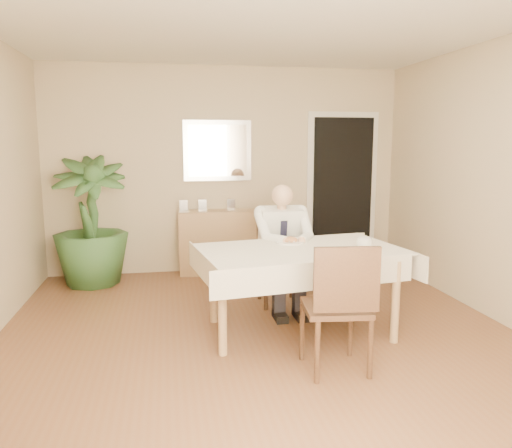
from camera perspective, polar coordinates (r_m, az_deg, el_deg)
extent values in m
plane|color=brown|center=(4.29, 0.85, -13.40)|extent=(5.00, 5.00, 0.00)
plane|color=silver|center=(4.06, 0.95, 22.76)|extent=(5.00, 5.00, 0.00)
cube|color=tan|center=(6.43, -3.40, 6.14)|extent=(4.50, 0.02, 2.60)
cube|color=tan|center=(1.61, 18.22, -3.90)|extent=(4.50, 0.02, 2.60)
cube|color=white|center=(1.61, 18.15, 1.48)|extent=(1.34, 0.02, 1.44)
cube|color=white|center=(1.62, 17.82, 1.57)|extent=(1.18, 0.02, 1.28)
cube|color=white|center=(6.80, 9.75, 3.66)|extent=(0.96, 0.03, 2.10)
cube|color=black|center=(6.77, 9.84, 3.63)|extent=(0.80, 0.05, 1.95)
cube|color=silver|center=(6.39, -4.42, 8.35)|extent=(0.86, 0.03, 0.76)
cube|color=white|center=(6.37, -4.40, 8.35)|extent=(0.74, 0.02, 0.64)
cube|color=#9C7A4E|center=(4.32, 5.07, -3.21)|extent=(1.71, 1.12, 0.04)
cube|color=beige|center=(4.32, 5.08, -2.88)|extent=(1.83, 1.24, 0.01)
cube|color=beige|center=(3.88, 7.00, -5.94)|extent=(1.68, 0.26, 0.22)
cube|color=beige|center=(4.81, 3.50, -2.88)|extent=(1.68, 0.26, 0.22)
cube|color=beige|center=(4.20, -6.24, -4.72)|extent=(0.16, 0.99, 0.22)
cube|color=beige|center=(4.63, 15.28, -3.67)|extent=(0.16, 0.99, 0.22)
cylinder|color=#9C7A4E|center=(3.94, -3.87, -10.04)|extent=(0.07, 0.07, 0.70)
cylinder|color=#9C7A4E|center=(4.33, 15.65, -8.57)|extent=(0.07, 0.07, 0.70)
cylinder|color=#9C7A4E|center=(4.64, -4.88, -7.04)|extent=(0.07, 0.07, 0.70)
cylinder|color=#9C7A4E|center=(4.98, 11.95, -6.08)|extent=(0.07, 0.07, 0.70)
cube|color=#432916|center=(5.15, 2.68, -4.60)|extent=(0.45, 0.45, 0.04)
cube|color=#432916|center=(5.27, 2.26, -1.55)|extent=(0.41, 0.08, 0.41)
cylinder|color=#432916|center=(5.00, 1.14, -7.60)|extent=(0.04, 0.04, 0.40)
cylinder|color=#432916|center=(5.08, 5.05, -7.37)|extent=(0.04, 0.04, 0.40)
cylinder|color=#432916|center=(5.33, 0.40, -6.52)|extent=(0.04, 0.04, 0.40)
cylinder|color=#432916|center=(5.41, 4.07, -6.33)|extent=(0.04, 0.04, 0.40)
cube|color=#432916|center=(3.72, 9.10, -9.44)|extent=(0.50, 0.50, 0.04)
cube|color=#432916|center=(3.46, 10.33, -6.28)|extent=(0.46, 0.09, 0.45)
cylinder|color=#432916|center=(3.58, 7.01, -14.36)|extent=(0.04, 0.04, 0.45)
cylinder|color=#432916|center=(3.70, 12.94, -13.68)|extent=(0.04, 0.04, 0.45)
cylinder|color=#432916|center=(3.92, 5.30, -12.14)|extent=(0.04, 0.04, 0.45)
cylinder|color=#432916|center=(4.04, 10.74, -11.63)|extent=(0.04, 0.04, 0.45)
cube|color=white|center=(5.04, 2.81, -1.04)|extent=(0.42, 0.31, 0.55)
cube|color=black|center=(4.92, 3.14, -1.64)|extent=(0.06, 0.08, 0.36)
cylinder|color=tan|center=(4.95, 2.96, 2.11)|extent=(0.09, 0.09, 0.08)
sphere|color=tan|center=(4.92, 3.03, 3.29)|extent=(0.21, 0.21, 0.21)
cube|color=black|center=(4.87, 2.17, -4.21)|extent=(0.13, 0.42, 0.13)
cube|color=black|center=(4.92, 4.45, -4.11)|extent=(0.13, 0.42, 0.13)
cube|color=black|center=(4.78, 2.61, -8.09)|extent=(0.11, 0.12, 0.45)
cube|color=black|center=(4.83, 4.95, -7.94)|extent=(0.11, 0.12, 0.45)
cube|color=black|center=(4.79, 2.76, -10.47)|extent=(0.11, 0.26, 0.07)
cube|color=black|center=(4.83, 5.11, -10.30)|extent=(0.11, 0.26, 0.07)
cylinder|color=white|center=(4.53, 3.89, -2.08)|extent=(0.26, 0.26, 0.02)
ellipsoid|color=brown|center=(4.53, 3.89, -1.81)|extent=(0.14, 0.14, 0.06)
cylinder|color=silver|center=(4.48, 4.58, -2.00)|extent=(0.01, 0.13, 0.01)
cylinder|color=silver|center=(4.46, 3.58, -2.04)|extent=(0.01, 0.13, 0.01)
imported|color=white|center=(4.33, 12.27, -2.21)|extent=(0.16, 0.16, 0.10)
cube|color=#9C7A4E|center=(6.36, -4.15, -2.06)|extent=(1.03, 0.42, 0.81)
cube|color=silver|center=(6.26, -8.28, 2.08)|extent=(0.10, 0.02, 0.14)
cube|color=silver|center=(6.29, -6.13, 2.16)|extent=(0.10, 0.02, 0.14)
cube|color=silver|center=(6.32, -2.86, 2.24)|extent=(0.10, 0.02, 0.14)
imported|color=#2C5124|center=(6.09, -18.41, 0.33)|extent=(0.96, 0.96, 1.51)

